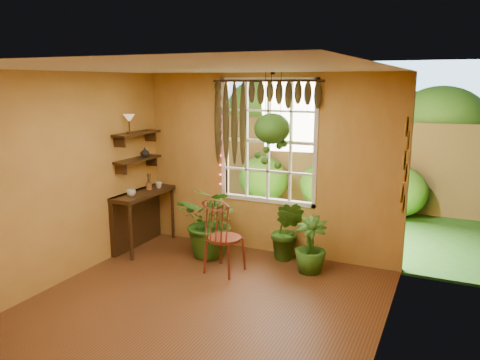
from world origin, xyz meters
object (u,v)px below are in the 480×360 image
at_px(counter_ledge, 139,212).
at_px(hanging_basket, 272,131).
at_px(potted_plant_mid, 287,230).
at_px(potted_plant_left, 212,221).
at_px(windsor_chair, 223,248).

xyz_separation_m(counter_ledge, hanging_basket, (2.09, 0.35, 1.34)).
bearing_deg(hanging_basket, potted_plant_mid, 19.14).
distance_m(counter_ledge, potted_plant_mid, 2.36).
xyz_separation_m(potted_plant_left, hanging_basket, (0.83, 0.25, 1.34)).
bearing_deg(counter_ledge, potted_plant_left, 4.21).
distance_m(counter_ledge, potted_plant_left, 1.27).
relative_size(potted_plant_left, potted_plant_mid, 1.22).
distance_m(windsor_chair, hanging_basket, 1.75).
xyz_separation_m(counter_ledge, windsor_chair, (1.69, -0.38, -0.20)).
height_order(counter_ledge, windsor_chair, windsor_chair).
bearing_deg(potted_plant_left, windsor_chair, -48.16).
bearing_deg(counter_ledge, windsor_chair, -12.69).
xyz_separation_m(counter_ledge, potted_plant_mid, (2.32, 0.43, -0.10)).
height_order(potted_plant_left, potted_plant_mid, potted_plant_left).
distance_m(potted_plant_left, hanging_basket, 1.60).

